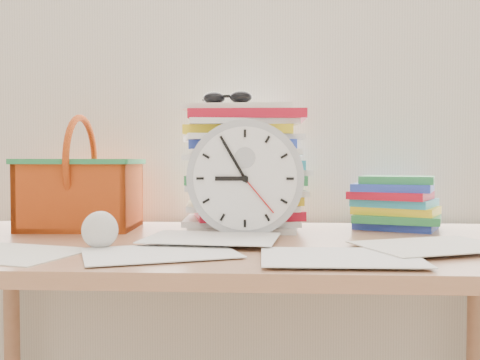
# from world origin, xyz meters

# --- Properties ---
(curtain) EXTENTS (2.40, 0.01, 2.50)m
(curtain) POSITION_xyz_m (0.00, 1.98, 1.30)
(curtain) COLOR silver
(curtain) RESTS_ON room_shell
(desk) EXTENTS (1.40, 0.70, 0.75)m
(desk) POSITION_xyz_m (0.00, 1.60, 0.68)
(desk) COLOR #A26D4C
(desk) RESTS_ON ground
(paper_stack) EXTENTS (0.34, 0.29, 0.32)m
(paper_stack) POSITION_xyz_m (0.02, 1.82, 0.91)
(paper_stack) COLOR white
(paper_stack) RESTS_ON desk
(clock) EXTENTS (0.27, 0.05, 0.27)m
(clock) POSITION_xyz_m (0.03, 1.68, 0.89)
(clock) COLOR #AEB1B5
(clock) RESTS_ON desk
(sunglasses) EXTENTS (0.17, 0.15, 0.04)m
(sunglasses) POSITION_xyz_m (-0.02, 1.76, 1.08)
(sunglasses) COLOR black
(sunglasses) RESTS_ON paper_stack
(book_stack) EXTENTS (0.29, 0.26, 0.14)m
(book_stack) POSITION_xyz_m (0.41, 1.82, 0.82)
(book_stack) COLOR white
(book_stack) RESTS_ON desk
(basket) EXTENTS (0.30, 0.23, 0.29)m
(basket) POSITION_xyz_m (-0.40, 1.79, 0.89)
(basket) COLOR #D04E14
(basket) RESTS_ON desk
(crumpled_ball) EXTENTS (0.08, 0.08, 0.08)m
(crumpled_ball) POSITION_xyz_m (-0.26, 1.48, 0.79)
(crumpled_ball) COLOR silver
(crumpled_ball) RESTS_ON desk
(scattered_papers) EXTENTS (1.26, 0.42, 0.02)m
(scattered_papers) POSITION_xyz_m (0.00, 1.60, 0.76)
(scattered_papers) COLOR white
(scattered_papers) RESTS_ON desk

